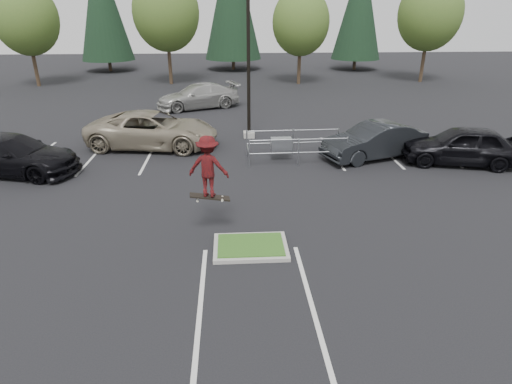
{
  "coord_description": "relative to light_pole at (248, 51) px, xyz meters",
  "views": [
    {
      "loc": [
        -0.51,
        -11.05,
        6.64
      ],
      "look_at": [
        0.25,
        1.5,
        1.2
      ],
      "focal_mm": 30.0,
      "sensor_mm": 36.0,
      "label": 1
    }
  ],
  "objects": [
    {
      "name": "decid_b",
      "position": [
        -6.51,
        18.53,
        1.48
      ],
      "size": [
        5.89,
        5.89,
        9.64
      ],
      "color": "#38281C",
      "rests_on": "ground"
    },
    {
      "name": "decid_d",
      "position": [
        17.49,
        18.33,
        1.35
      ],
      "size": [
        5.76,
        5.76,
        9.43
      ],
      "color": "#38281C",
      "rests_on": "ground"
    },
    {
      "name": "conif_a",
      "position": [
        -14.5,
        28.0,
        2.54
      ],
      "size": [
        5.72,
        5.72,
        13.0
      ],
      "color": "#38281C",
      "rests_on": "ground"
    },
    {
      "name": "stall_lines",
      "position": [
        -1.85,
        -5.98,
        -4.56
      ],
      "size": [
        22.62,
        17.6,
        0.01
      ],
      "color": "silver",
      "rests_on": "ground"
    },
    {
      "name": "light_pole",
      "position": [
        0.0,
        0.0,
        0.0
      ],
      "size": [
        0.7,
        0.6,
        10.12
      ],
      "color": "#A2A197",
      "rests_on": "ground"
    },
    {
      "name": "cart_corral",
      "position": [
        1.49,
        -4.01,
        -3.75
      ],
      "size": [
        4.56,
        1.74,
        1.28
      ],
      "rotation": [
        0.0,
        0.0,
        0.03
      ],
      "color": "#95989E",
      "rests_on": "ground"
    },
    {
      "name": "decid_c",
      "position": [
        5.49,
        17.83,
        0.69
      ],
      "size": [
        5.12,
        5.12,
        8.38
      ],
      "color": "#38281C",
      "rests_on": "ground"
    },
    {
      "name": "ground",
      "position": [
        -0.5,
        -12.0,
        -4.56
      ],
      "size": [
        120.0,
        120.0,
        0.0
      ],
      "primitive_type": "plane",
      "color": "black",
      "rests_on": "ground"
    },
    {
      "name": "grass_median",
      "position": [
        -0.5,
        -12.0,
        -4.48
      ],
      "size": [
        2.2,
        1.6,
        0.16
      ],
      "color": "#A2A197",
      "rests_on": "ground"
    },
    {
      "name": "car_far_silver",
      "position": [
        -3.17,
        7.73,
        -3.71
      ],
      "size": [
        6.32,
        4.39,
        1.7
      ],
      "primitive_type": "imported",
      "rotation": [
        0.0,
        0.0,
        5.09
      ],
      "color": "#A7A7A2",
      "rests_on": "ground"
    },
    {
      "name": "car_r_charc",
      "position": [
        5.77,
        -3.91,
        -3.73
      ],
      "size": [
        5.33,
        3.34,
        1.66
      ],
      "primitive_type": "imported",
      "rotation": [
        0.0,
        0.0,
        5.06
      ],
      "color": "black",
      "rests_on": "ground"
    },
    {
      "name": "skateboarder",
      "position": [
        -1.7,
        -11.0,
        -2.29
      ],
      "size": [
        1.34,
        0.93,
        2.07
      ],
      "rotation": [
        0.0,
        0.0,
        2.94
      ],
      "color": "black",
      "rests_on": "ground"
    },
    {
      "name": "conif_c",
      "position": [
        13.5,
        27.5,
        2.29
      ],
      "size": [
        5.5,
        5.5,
        12.5
      ],
      "color": "#38281C",
      "rests_on": "ground"
    },
    {
      "name": "car_r_black",
      "position": [
        9.5,
        -5.0,
        -3.68
      ],
      "size": [
        5.52,
        3.24,
        1.76
      ],
      "primitive_type": "imported",
      "rotation": [
        0.0,
        0.0,
        4.47
      ],
      "color": "black",
      "rests_on": "ground"
    },
    {
      "name": "decid_a",
      "position": [
        -18.51,
        18.03,
        1.02
      ],
      "size": [
        5.44,
        5.44,
        8.91
      ],
      "color": "#38281C",
      "rests_on": "ground"
    },
    {
      "name": "car_l_tan",
      "position": [
        -5.0,
        -1.49,
        -3.65
      ],
      "size": [
        6.92,
        3.94,
        1.82
      ],
      "primitive_type": "imported",
      "rotation": [
        0.0,
        0.0,
        1.42
      ],
      "color": "gray",
      "rests_on": "ground"
    },
    {
      "name": "car_l_black",
      "position": [
        -10.5,
        -5.0,
        -3.72
      ],
      "size": [
        6.15,
        3.63,
        1.67
      ],
      "primitive_type": "imported",
      "rotation": [
        0.0,
        0.0,
        1.33
      ],
      "color": "black",
      "rests_on": "ground"
    }
  ]
}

